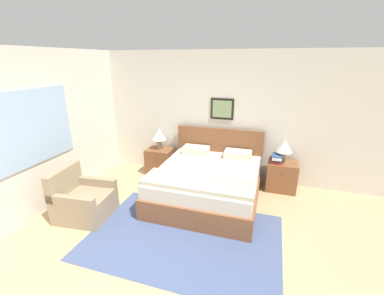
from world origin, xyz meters
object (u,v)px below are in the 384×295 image
(bed, at_px, (207,183))
(armchair, at_px, (83,201))
(nightstand_by_door, at_px, (281,176))
(table_lamp_by_door, at_px, (284,147))
(table_lamp_near_window, at_px, (159,135))
(nightstand_near_window, at_px, (160,161))

(bed, distance_m, armchair, 2.11)
(armchair, bearing_deg, nightstand_by_door, 115.98)
(table_lamp_by_door, bearing_deg, bed, -148.19)
(armchair, xyz_separation_m, table_lamp_near_window, (0.50, 1.91, 0.61))
(nightstand_near_window, relative_size, nightstand_by_door, 1.00)
(nightstand_near_window, bearing_deg, table_lamp_by_door, 0.47)
(nightstand_near_window, height_order, table_lamp_by_door, table_lamp_by_door)
(table_lamp_by_door, bearing_deg, armchair, -147.93)
(nightstand_by_door, bearing_deg, table_lamp_near_window, 179.54)
(armchair, xyz_separation_m, nightstand_near_window, (0.50, 1.89, 0.02))
(nightstand_by_door, bearing_deg, bed, -149.16)
(nightstand_near_window, distance_m, nightstand_by_door, 2.56)
(armchair, distance_m, table_lamp_near_window, 2.07)
(table_lamp_near_window, distance_m, table_lamp_by_door, 2.55)
(bed, height_order, nightstand_by_door, bed)
(bed, relative_size, table_lamp_near_window, 4.35)
(nightstand_by_door, bearing_deg, nightstand_near_window, 180.00)
(bed, relative_size, armchair, 2.34)
(table_lamp_near_window, bearing_deg, armchair, -104.66)
(bed, bearing_deg, table_lamp_near_window, 148.55)
(nightstand_near_window, relative_size, table_lamp_by_door, 1.25)
(armchair, distance_m, nightstand_by_door, 3.60)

